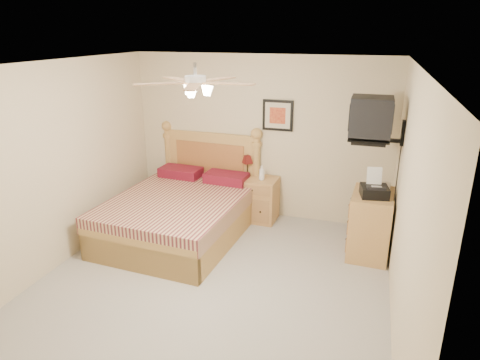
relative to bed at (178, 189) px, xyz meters
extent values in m
plane|color=#9C968D|center=(0.89, -1.12, -0.71)|extent=(4.50, 4.50, 0.00)
cube|color=white|center=(0.89, -1.12, 1.79)|extent=(4.00, 4.50, 0.04)
cube|color=beige|center=(0.89, 1.13, 0.54)|extent=(4.00, 0.04, 2.50)
cube|color=beige|center=(0.89, -3.37, 0.54)|extent=(4.00, 0.04, 2.50)
cube|color=beige|center=(-1.11, -1.12, 0.54)|extent=(0.04, 4.50, 2.50)
cube|color=beige|center=(2.89, -1.12, 0.54)|extent=(0.04, 4.50, 2.50)
cube|color=#BB7B40|center=(0.91, 0.88, -0.38)|extent=(0.64, 0.49, 0.67)
imported|color=white|center=(0.99, 0.84, 0.08)|extent=(0.11, 0.12, 0.23)
cube|color=black|center=(1.16, 1.11, 0.91)|extent=(0.46, 0.04, 0.46)
cube|color=tan|center=(2.62, 0.25, -0.28)|extent=(0.54, 0.75, 0.86)
imported|color=#B1A38D|center=(2.57, 0.47, 0.16)|extent=(0.22, 0.29, 0.03)
imported|color=tan|center=(2.60, 0.49, 0.18)|extent=(0.24, 0.31, 0.02)
camera|label=1|loc=(2.50, -5.09, 2.12)|focal=32.00mm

